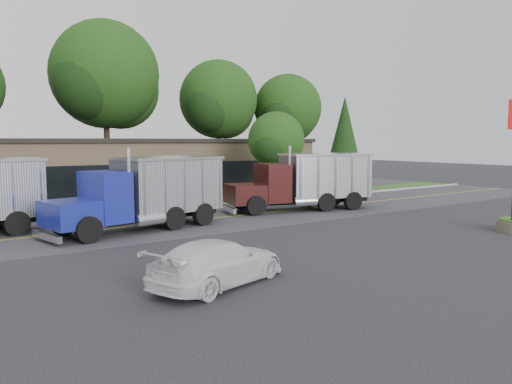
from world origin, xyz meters
TOP-DOWN VIEW (x-y plane):
  - ground at (0.00, 0.00)m, footprint 140.00×140.00m
  - road at (0.00, 9.00)m, footprint 60.00×8.00m
  - center_line at (0.00, 9.00)m, footprint 60.00×0.12m
  - curb at (0.00, 13.20)m, footprint 60.00×0.30m
  - grass_verge at (0.00, 15.00)m, footprint 60.00×3.40m
  - far_parking at (0.00, 20.00)m, footprint 60.00×7.00m
  - strip_mall at (2.00, 26.00)m, footprint 32.00×12.00m
  - tree_far_c at (4.17, 34.13)m, footprint 10.89×10.25m
  - tree_far_d at (16.14, 33.11)m, footprint 8.95×8.43m
  - tree_far_e at (24.12, 31.10)m, footprint 8.18×7.69m
  - evergreen_right at (20.00, 18.00)m, footprint 3.54×3.54m
  - tree_verge at (10.07, 15.05)m, footprint 4.38×4.13m
  - dump_truck_blue at (-2.97, 8.06)m, footprint 8.71×4.00m
  - dump_truck_maroon at (7.45, 8.65)m, footprint 9.07×4.53m
  - rally_car at (-5.00, -1.71)m, footprint 4.96×3.20m

SIDE VIEW (x-z plane):
  - ground at x=0.00m, z-range 0.00..0.00m
  - road at x=0.00m, z-range -0.01..0.01m
  - center_line at x=0.00m, z-range 0.00..0.00m
  - curb at x=0.00m, z-range -0.06..0.06m
  - grass_verge at x=0.00m, z-range -0.01..0.01m
  - far_parking at x=0.00m, z-range -0.01..0.01m
  - rally_car at x=-5.00m, z-range 0.00..1.34m
  - dump_truck_blue at x=-2.97m, z-range 0.13..3.49m
  - dump_truck_maroon at x=7.45m, z-range 0.13..3.49m
  - strip_mall at x=2.00m, z-range 0.00..4.00m
  - tree_verge at x=10.07m, z-range 0.85..7.11m
  - evergreen_right at x=20.00m, z-range 0.39..8.45m
  - tree_far_e at x=24.12m, z-range 1.61..13.27m
  - tree_far_d at x=16.14m, z-range 1.76..14.53m
  - tree_far_c at x=4.17m, z-range 2.15..17.68m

